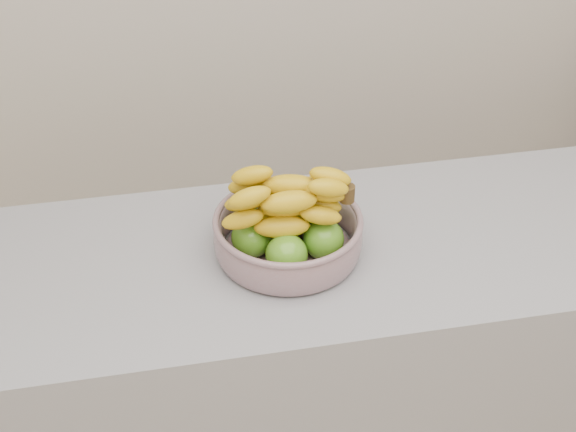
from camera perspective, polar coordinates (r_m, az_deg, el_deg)
name	(u,v)px	position (r m, az deg, el deg)	size (l,w,h in m)	color
counter	(344,380)	(2.13, 4.00, -11.55)	(2.00, 0.60, 0.90)	gray
fruit_bowl	(288,229)	(1.76, -0.01, -0.90)	(0.33, 0.33, 0.20)	#8F9EAC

